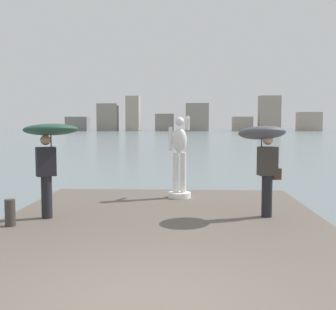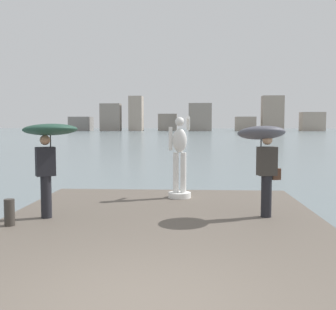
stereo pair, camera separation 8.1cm
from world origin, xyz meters
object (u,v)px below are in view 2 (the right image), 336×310
(statue_white_figure, at_px, (180,161))
(onlooker_right, at_px, (263,145))
(mooring_bollard, at_px, (9,212))
(onlooker_left, at_px, (49,141))

(statue_white_figure, relative_size, onlooker_right, 1.10)
(mooring_bollard, bearing_deg, onlooker_left, 54.88)
(statue_white_figure, bearing_deg, onlooker_right, -50.57)
(statue_white_figure, distance_m, onlooker_left, 3.67)
(onlooker_left, xyz_separation_m, mooring_bollard, (-0.54, -0.76, -1.33))
(onlooker_right, xyz_separation_m, mooring_bollard, (-4.98, -1.04, -1.26))
(onlooker_left, height_order, mooring_bollard, onlooker_left)
(onlooker_left, relative_size, onlooker_right, 1.01)
(statue_white_figure, xyz_separation_m, onlooker_right, (1.80, -2.19, 0.55))
(onlooker_right, bearing_deg, onlooker_left, -176.47)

